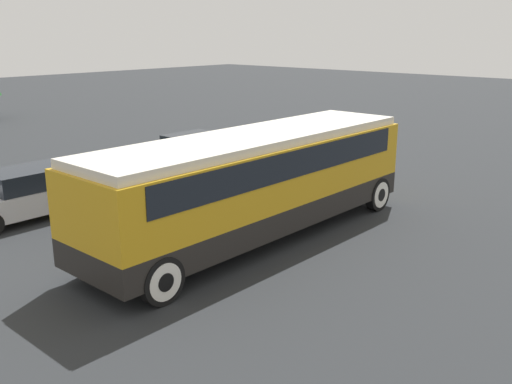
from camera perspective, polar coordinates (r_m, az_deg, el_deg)
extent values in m
plane|color=#26282B|center=(15.64, 0.00, -4.56)|extent=(120.00, 120.00, 0.00)
cube|color=black|center=(15.38, 0.00, -1.85)|extent=(10.43, 2.58, 0.66)
cube|color=gold|center=(15.09, 0.00, 2.15)|extent=(10.43, 2.58, 1.55)
cube|color=black|center=(15.00, 0.00, 3.54)|extent=(9.18, 2.62, 0.70)
cube|color=silver|center=(14.90, 0.00, 5.45)|extent=(10.23, 2.38, 0.22)
cube|color=gold|center=(19.12, 10.22, 4.14)|extent=(0.36, 2.48, 1.77)
cylinder|color=black|center=(18.23, 12.05, -0.21)|extent=(1.05, 0.28, 1.05)
cylinder|color=silver|center=(18.23, 12.05, -0.21)|extent=(0.82, 0.30, 0.82)
cylinder|color=black|center=(18.23, 12.05, -0.21)|extent=(0.40, 0.32, 0.40)
cylinder|color=black|center=(19.45, 6.03, 1.07)|extent=(1.05, 0.28, 1.05)
cylinder|color=silver|center=(19.45, 6.03, 1.07)|extent=(0.82, 0.30, 0.82)
cylinder|color=black|center=(19.45, 6.03, 1.07)|extent=(0.40, 0.32, 0.40)
cylinder|color=black|center=(11.96, -9.45, -8.72)|extent=(1.05, 0.28, 1.05)
cylinder|color=silver|center=(11.96, -9.45, -8.72)|extent=(0.82, 0.30, 0.82)
cylinder|color=black|center=(11.96, -9.45, -8.72)|extent=(0.40, 0.32, 0.40)
cylinder|color=black|center=(13.76, -15.68, -5.77)|extent=(1.05, 0.28, 1.05)
cylinder|color=silver|center=(13.76, -15.68, -5.77)|extent=(0.82, 0.30, 0.82)
cylinder|color=black|center=(13.76, -15.68, -5.77)|extent=(0.40, 0.32, 0.40)
cube|color=#BCBCC1|center=(18.54, -21.07, -0.46)|extent=(4.47, 1.77, 0.68)
cube|color=black|center=(18.31, -21.76, 1.30)|extent=(2.32, 1.59, 0.58)
cylinder|color=black|center=(18.78, -15.10, -0.55)|extent=(0.66, 0.22, 0.66)
cylinder|color=black|center=(18.78, -15.10, -0.55)|extent=(0.25, 0.26, 0.25)
cylinder|color=black|center=(20.09, -17.59, 0.31)|extent=(0.66, 0.22, 0.66)
cylinder|color=black|center=(20.09, -17.59, 0.31)|extent=(0.25, 0.26, 0.25)
cube|color=#2D5638|center=(23.68, -5.96, 3.85)|extent=(4.18, 1.77, 0.62)
cube|color=black|center=(23.46, -6.30, 5.15)|extent=(2.18, 1.59, 0.52)
cylinder|color=black|center=(24.25, -1.88, 3.69)|extent=(0.71, 0.22, 0.71)
cylinder|color=black|center=(24.25, -1.88, 3.69)|extent=(0.27, 0.26, 0.27)
cylinder|color=black|center=(25.36, -4.48, 4.18)|extent=(0.71, 0.22, 0.71)
cylinder|color=black|center=(25.36, -4.48, 4.18)|extent=(0.27, 0.26, 0.27)
cylinder|color=black|center=(22.11, -7.61, 2.36)|extent=(0.71, 0.22, 0.71)
cylinder|color=black|center=(22.11, -7.61, 2.36)|extent=(0.27, 0.26, 0.27)
cylinder|color=black|center=(23.32, -10.16, 2.95)|extent=(0.71, 0.22, 0.71)
cylinder|color=black|center=(23.32, -10.16, 2.95)|extent=(0.27, 0.26, 0.27)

